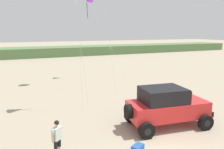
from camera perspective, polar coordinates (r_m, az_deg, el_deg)
name	(u,v)px	position (r m, az deg, el deg)	size (l,w,h in m)	color
dune_ridge	(64,51)	(49.77, -12.48, 6.06)	(90.00, 7.58, 1.91)	#567A47
jeep	(167,106)	(12.55, 14.17, -8.01)	(4.97, 2.89, 2.26)	red
person_watching	(57,137)	(9.71, -14.26, -15.60)	(0.51, 0.46, 1.67)	#DBB28E
cooler_box	(138,149)	(10.13, 6.77, -18.91)	(0.56, 0.36, 0.38)	#23519E
kite_yellow_diamond	(88,0)	(25.92, -6.24, 18.83)	(2.77, 6.43, 9.22)	purple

